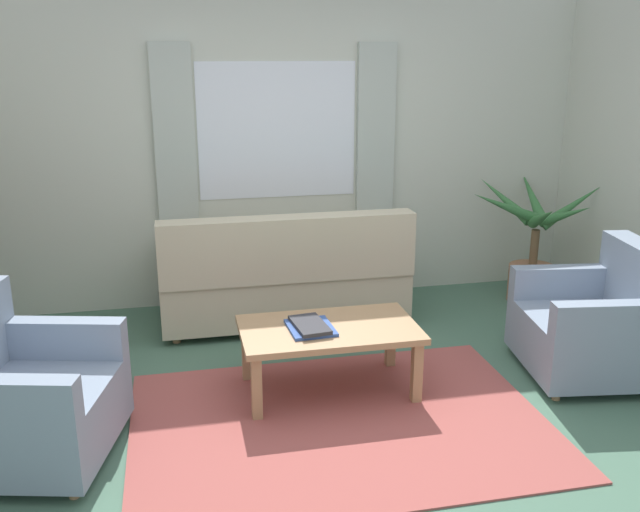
% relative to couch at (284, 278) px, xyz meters
% --- Properties ---
extents(ground_plane, '(6.24, 6.24, 0.00)m').
position_rel_couch_xyz_m(ground_plane, '(0.06, -1.62, -0.37)').
color(ground_plane, '#476B56').
extents(wall_back, '(5.32, 0.12, 2.60)m').
position_rel_couch_xyz_m(wall_back, '(0.06, 0.64, 0.93)').
color(wall_back, beige).
rests_on(wall_back, ground_plane).
extents(window_with_curtains, '(1.98, 0.07, 1.40)m').
position_rel_couch_xyz_m(window_with_curtains, '(0.06, 0.55, 1.08)').
color(window_with_curtains, white).
extents(area_rug, '(2.39, 1.72, 0.01)m').
position_rel_couch_xyz_m(area_rug, '(0.06, -1.62, -0.36)').
color(area_rug, '#9E4C47').
rests_on(area_rug, ground_plane).
extents(couch, '(1.90, 0.82, 0.92)m').
position_rel_couch_xyz_m(couch, '(0.00, 0.00, 0.00)').
color(couch, '#BCB293').
rests_on(couch, ground_plane).
extents(armchair_left, '(1.00, 1.01, 0.88)m').
position_rel_couch_xyz_m(armchair_left, '(-1.66, -1.59, -0.01)').
color(armchair_left, gray).
rests_on(armchair_left, ground_plane).
extents(armchair_right, '(0.93, 0.95, 0.88)m').
position_rel_couch_xyz_m(armchair_right, '(1.87, -1.34, -0.01)').
color(armchair_right, gray).
rests_on(armchair_right, ground_plane).
extents(coffee_table, '(1.10, 0.64, 0.44)m').
position_rel_couch_xyz_m(coffee_table, '(0.09, -1.21, 0.01)').
color(coffee_table, '#A87F56').
rests_on(coffee_table, ground_plane).
extents(book_stack_on_table, '(0.29, 0.35, 0.04)m').
position_rel_couch_xyz_m(book_stack_on_table, '(-0.04, -1.23, 0.09)').
color(book_stack_on_table, '#335199').
rests_on(book_stack_on_table, coffee_table).
extents(potted_plant, '(1.18, 1.11, 1.08)m').
position_rel_couch_xyz_m(potted_plant, '(2.16, 0.06, 0.07)').
color(potted_plant, '#9E6B4C').
rests_on(potted_plant, ground_plane).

